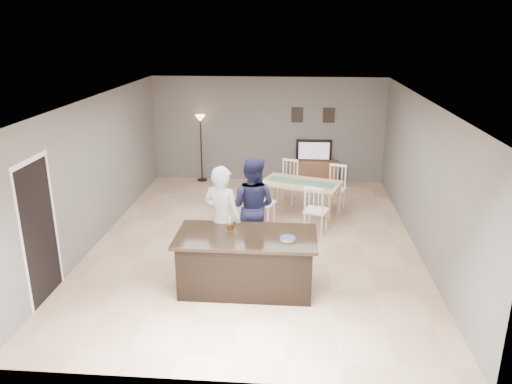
# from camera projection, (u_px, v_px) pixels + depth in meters

# --- Properties ---
(floor) EXTENTS (8.00, 8.00, 0.00)m
(floor) POSITION_uv_depth(u_px,v_px,m) (256.00, 241.00, 9.58)
(floor) COLOR tan
(floor) RESTS_ON ground
(room_shell) EXTENTS (8.00, 8.00, 8.00)m
(room_shell) POSITION_uv_depth(u_px,v_px,m) (256.00, 156.00, 9.04)
(room_shell) COLOR slate
(room_shell) RESTS_ON floor
(kitchen_island) EXTENTS (2.15, 1.10, 0.90)m
(kitchen_island) POSITION_uv_depth(u_px,v_px,m) (246.00, 261.00, 7.73)
(kitchen_island) COLOR black
(kitchen_island) RESTS_ON floor
(tv_console) EXTENTS (1.20, 0.40, 0.60)m
(tv_console) POSITION_uv_depth(u_px,v_px,m) (313.00, 172.00, 12.95)
(tv_console) COLOR brown
(tv_console) RESTS_ON floor
(television) EXTENTS (0.91, 0.12, 0.53)m
(television) POSITION_uv_depth(u_px,v_px,m) (314.00, 150.00, 12.84)
(television) COLOR black
(television) RESTS_ON tv_console
(tv_screen_glow) EXTENTS (0.78, 0.00, 0.78)m
(tv_screen_glow) POSITION_uv_depth(u_px,v_px,m) (314.00, 151.00, 12.76)
(tv_screen_glow) COLOR #CD6816
(tv_screen_glow) RESTS_ON tv_console
(picture_frames) EXTENTS (1.10, 0.02, 0.38)m
(picture_frames) POSITION_uv_depth(u_px,v_px,m) (313.00, 115.00, 12.69)
(picture_frames) COLOR black
(picture_frames) RESTS_ON room_shell
(doorway) EXTENTS (0.00, 2.10, 2.65)m
(doorway) POSITION_uv_depth(u_px,v_px,m) (38.00, 220.00, 7.23)
(doorway) COLOR black
(doorway) RESTS_ON floor
(woman) EXTENTS (0.78, 0.65, 1.83)m
(woman) POSITION_uv_depth(u_px,v_px,m) (222.00, 220.00, 8.14)
(woman) COLOR #BCBCC1
(woman) RESTS_ON floor
(man) EXTENTS (1.02, 0.89, 1.79)m
(man) POSITION_uv_depth(u_px,v_px,m) (252.00, 206.00, 8.80)
(man) COLOR #1B1D3B
(man) RESTS_ON floor
(birthday_cake) EXTENTS (0.14, 0.14, 0.22)m
(birthday_cake) POSITION_uv_depth(u_px,v_px,m) (230.00, 227.00, 7.75)
(birthday_cake) COLOR gold
(birthday_cake) RESTS_ON kitchen_island
(plate_stack) EXTENTS (0.24, 0.24, 0.04)m
(plate_stack) POSITION_uv_depth(u_px,v_px,m) (288.00, 238.00, 7.43)
(plate_stack) COLOR white
(plate_stack) RESTS_ON kitchen_island
(dining_table) EXTENTS (2.07, 2.25, 1.00)m
(dining_table) POSITION_uv_depth(u_px,v_px,m) (301.00, 188.00, 10.60)
(dining_table) COLOR tan
(dining_table) RESTS_ON floor
(floor_lamp) EXTENTS (0.26, 0.26, 1.75)m
(floor_lamp) POSITION_uv_depth(u_px,v_px,m) (201.00, 130.00, 12.86)
(floor_lamp) COLOR black
(floor_lamp) RESTS_ON floor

